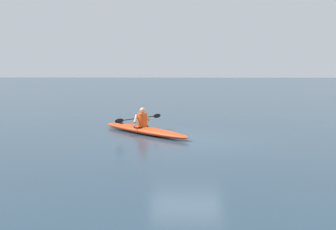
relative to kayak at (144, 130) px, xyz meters
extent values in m
plane|color=#233847|center=(-1.60, 1.15, -0.14)|extent=(160.00, 160.00, 0.00)
ellipsoid|color=red|center=(0.00, 0.00, 0.00)|extent=(3.77, 3.53, 0.27)
torus|color=black|center=(0.11, -0.10, 0.11)|extent=(0.85, 0.85, 0.04)
cylinder|color=black|center=(0.99, -0.91, 0.12)|extent=(0.18, 0.18, 0.02)
cylinder|color=#E04C14|center=(0.05, -0.05, 0.39)|extent=(0.35, 0.35, 0.51)
sphere|color=tan|center=(0.05, -0.05, 0.75)|extent=(0.21, 0.21, 0.21)
cylinder|color=black|center=(0.20, -0.18, 0.43)|extent=(1.32, 1.44, 0.03)
ellipsoid|color=black|center=(0.85, 0.53, 0.43)|extent=(0.30, 0.32, 0.17)
ellipsoid|color=black|center=(-0.45, -0.89, 0.43)|extent=(0.30, 0.32, 0.17)
cylinder|color=tan|center=(0.30, 0.10, 0.45)|extent=(0.17, 0.32, 0.34)
cylinder|color=tan|center=(-0.08, -0.30, 0.45)|extent=(0.31, 0.19, 0.34)
camera|label=1|loc=(-1.27, 13.40, 2.35)|focal=38.38mm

